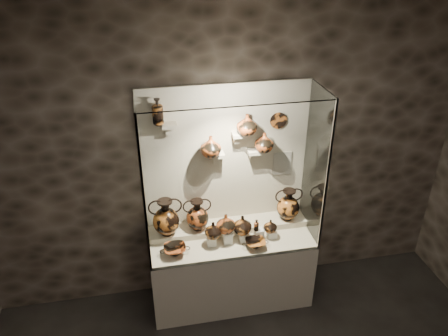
{
  "coord_description": "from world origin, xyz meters",
  "views": [
    {
      "loc": [
        -0.78,
        -1.36,
        3.65
      ],
      "look_at": [
        -0.07,
        2.24,
        1.64
      ],
      "focal_mm": 35.0,
      "sensor_mm": 36.0,
      "label": 1
    }
  ],
  "objects_px": {
    "amphora_left": "(166,217)",
    "ovoid_vase_b": "(247,124)",
    "jug_c": "(242,225)",
    "kylix_left": "(175,250)",
    "lekythos_tall": "(158,110)",
    "ovoid_vase_c": "(264,142)",
    "jug_a": "(213,230)",
    "jug_e": "(270,226)",
    "kylix_right": "(255,243)",
    "jug_b": "(226,223)",
    "amphora_mid": "(197,215)",
    "lekythos_small": "(256,225)",
    "amphora_right": "(288,204)",
    "ovoid_vase_a": "(211,146)"
  },
  "relations": [
    {
      "from": "amphora_left",
      "to": "ovoid_vase_b",
      "type": "xyz_separation_m",
      "value": [
        0.83,
        0.06,
        0.92
      ]
    },
    {
      "from": "amphora_left",
      "to": "jug_c",
      "type": "distance_m",
      "value": 0.78
    },
    {
      "from": "jug_c",
      "to": "kylix_left",
      "type": "height_order",
      "value": "jug_c"
    },
    {
      "from": "lekythos_tall",
      "to": "ovoid_vase_c",
      "type": "xyz_separation_m",
      "value": [
        1.01,
        -0.04,
        -0.39
      ]
    },
    {
      "from": "jug_c",
      "to": "ovoid_vase_b",
      "type": "height_order",
      "value": "ovoid_vase_b"
    },
    {
      "from": "jug_a",
      "to": "jug_e",
      "type": "height_order",
      "value": "jug_a"
    },
    {
      "from": "ovoid_vase_c",
      "to": "jug_c",
      "type": "bearing_deg",
      "value": -123.76
    },
    {
      "from": "amphora_left",
      "to": "kylix_right",
      "type": "height_order",
      "value": "amphora_left"
    },
    {
      "from": "jug_b",
      "to": "jug_e",
      "type": "relative_size",
      "value": 1.41
    },
    {
      "from": "ovoid_vase_b",
      "to": "ovoid_vase_c",
      "type": "relative_size",
      "value": 1.06
    },
    {
      "from": "amphora_mid",
      "to": "jug_b",
      "type": "relative_size",
      "value": 1.72
    },
    {
      "from": "lekythos_small",
      "to": "jug_c",
      "type": "bearing_deg",
      "value": 153.86
    },
    {
      "from": "jug_c",
      "to": "jug_b",
      "type": "bearing_deg",
      "value": 157.12
    },
    {
      "from": "amphora_mid",
      "to": "amphora_right",
      "type": "relative_size",
      "value": 0.97
    },
    {
      "from": "amphora_mid",
      "to": "kylix_left",
      "type": "relative_size",
      "value": 1.23
    },
    {
      "from": "jug_a",
      "to": "jug_e",
      "type": "relative_size",
      "value": 1.24
    },
    {
      "from": "amphora_right",
      "to": "lekythos_small",
      "type": "xyz_separation_m",
      "value": [
        -0.41,
        -0.21,
        -0.06
      ]
    },
    {
      "from": "ovoid_vase_a",
      "to": "jug_c",
      "type": "bearing_deg",
      "value": -25.67
    },
    {
      "from": "kylix_left",
      "to": "lekythos_small",
      "type": "bearing_deg",
      "value": 3.83
    },
    {
      "from": "amphora_mid",
      "to": "jug_e",
      "type": "bearing_deg",
      "value": -23.94
    },
    {
      "from": "jug_b",
      "to": "jug_c",
      "type": "xyz_separation_m",
      "value": [
        0.17,
        0.0,
        -0.04
      ]
    },
    {
      "from": "jug_b",
      "to": "ovoid_vase_b",
      "type": "bearing_deg",
      "value": 32.49
    },
    {
      "from": "amphora_mid",
      "to": "kylix_left",
      "type": "height_order",
      "value": "amphora_mid"
    },
    {
      "from": "jug_c",
      "to": "ovoid_vase_c",
      "type": "bearing_deg",
      "value": 18.67
    },
    {
      "from": "jug_b",
      "to": "ovoid_vase_a",
      "type": "relative_size",
      "value": 0.96
    },
    {
      "from": "amphora_left",
      "to": "ovoid_vase_a",
      "type": "bearing_deg",
      "value": -13.14
    },
    {
      "from": "jug_e",
      "to": "ovoid_vase_b",
      "type": "relative_size",
      "value": 0.69
    },
    {
      "from": "amphora_right",
      "to": "ovoid_vase_b",
      "type": "relative_size",
      "value": 1.73
    },
    {
      "from": "jug_c",
      "to": "amphora_right",
      "type": "bearing_deg",
      "value": -4.55
    },
    {
      "from": "jug_b",
      "to": "jug_e",
      "type": "height_order",
      "value": "jug_b"
    },
    {
      "from": "amphora_right",
      "to": "kylix_right",
      "type": "distance_m",
      "value": 0.58
    },
    {
      "from": "ovoid_vase_a",
      "to": "ovoid_vase_c",
      "type": "xyz_separation_m",
      "value": [
        0.54,
        0.01,
        -0.01
      ]
    },
    {
      "from": "jug_c",
      "to": "lekythos_small",
      "type": "xyz_separation_m",
      "value": [
        0.14,
        -0.03,
        -0.0
      ]
    },
    {
      "from": "jug_a",
      "to": "kylix_left",
      "type": "relative_size",
      "value": 0.63
    },
    {
      "from": "jug_b",
      "to": "lekythos_small",
      "type": "xyz_separation_m",
      "value": [
        0.31,
        -0.03,
        -0.04
      ]
    },
    {
      "from": "amphora_left",
      "to": "jug_c",
      "type": "height_order",
      "value": "amphora_left"
    },
    {
      "from": "amphora_mid",
      "to": "jug_e",
      "type": "relative_size",
      "value": 2.42
    },
    {
      "from": "amphora_left",
      "to": "lekythos_small",
      "type": "distance_m",
      "value": 0.92
    },
    {
      "from": "kylix_right",
      "to": "ovoid_vase_b",
      "type": "bearing_deg",
      "value": 85.34
    },
    {
      "from": "jug_c",
      "to": "lekythos_tall",
      "type": "xyz_separation_m",
      "value": [
        -0.75,
        0.27,
        1.19
      ]
    },
    {
      "from": "amphora_mid",
      "to": "kylix_right",
      "type": "xyz_separation_m",
      "value": [
        0.54,
        -0.33,
        -0.19
      ]
    },
    {
      "from": "lekythos_tall",
      "to": "amphora_right",
      "type": "bearing_deg",
      "value": -19.14
    },
    {
      "from": "ovoid_vase_c",
      "to": "kylix_left",
      "type": "bearing_deg",
      "value": -146.5
    },
    {
      "from": "jug_a",
      "to": "jug_c",
      "type": "relative_size",
      "value": 0.88
    },
    {
      "from": "jug_c",
      "to": "kylix_left",
      "type": "relative_size",
      "value": 0.71
    },
    {
      "from": "jug_b",
      "to": "ovoid_vase_c",
      "type": "height_order",
      "value": "ovoid_vase_c"
    },
    {
      "from": "amphora_mid",
      "to": "kylix_left",
      "type": "distance_m",
      "value": 0.43
    },
    {
      "from": "amphora_right",
      "to": "amphora_left",
      "type": "bearing_deg",
      "value": -171.28
    },
    {
      "from": "jug_c",
      "to": "jug_e",
      "type": "relative_size",
      "value": 1.4
    },
    {
      "from": "amphora_right",
      "to": "kylix_right",
      "type": "bearing_deg",
      "value": -135.6
    }
  ]
}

